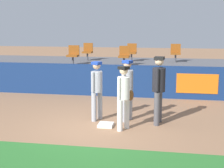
% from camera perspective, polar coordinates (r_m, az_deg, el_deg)
% --- Properties ---
extents(ground_plane, '(60.00, 60.00, 0.00)m').
position_cam_1_polar(ground_plane, '(9.04, -2.28, -7.44)').
color(ground_plane, '#936B4C').
extents(first_base, '(0.40, 0.40, 0.08)m').
position_cam_1_polar(first_base, '(9.07, -1.09, -7.11)').
color(first_base, white).
rests_on(first_base, ground_plane).
extents(player_fielder_home, '(0.50, 0.46, 1.69)m').
position_cam_1_polar(player_fielder_home, '(8.58, 2.09, -1.67)').
color(player_fielder_home, white).
rests_on(player_fielder_home, ground_plane).
extents(player_runner_visitor, '(0.44, 0.45, 1.76)m').
position_cam_1_polar(player_runner_visitor, '(9.38, 2.67, -0.36)').
color(player_runner_visitor, '#9EA3AD').
rests_on(player_runner_visitor, ground_plane).
extents(player_coach_visitor, '(0.43, 0.45, 1.71)m').
position_cam_1_polar(player_coach_visitor, '(9.43, -2.67, -0.47)').
color(player_coach_visitor, '#9EA3AD').
rests_on(player_coach_visitor, ground_plane).
extents(player_umpire, '(0.41, 0.52, 1.89)m').
position_cam_1_polar(player_umpire, '(9.14, 8.11, -0.25)').
color(player_umpire, '#4C4C51').
rests_on(player_umpire, ground_plane).
extents(field_wall, '(18.00, 0.26, 1.22)m').
position_cam_1_polar(field_wall, '(12.64, 1.47, 0.57)').
color(field_wall, navy).
rests_on(field_wall, ground_plane).
extents(bleacher_platform, '(18.00, 4.80, 1.01)m').
position_cam_1_polar(bleacher_platform, '(15.17, 2.84, 1.82)').
color(bleacher_platform, '#59595E').
rests_on(bleacher_platform, ground_plane).
extents(seat_back_center, '(0.44, 0.44, 0.84)m').
position_cam_1_polar(seat_back_center, '(15.71, 3.45, 5.69)').
color(seat_back_center, '#4C4C51').
rests_on(seat_back_center, bleacher_platform).
extents(seat_front_center, '(0.44, 0.44, 0.84)m').
position_cam_1_polar(seat_front_center, '(13.94, 2.14, 5.10)').
color(seat_front_center, '#4C4C51').
rests_on(seat_front_center, bleacher_platform).
extents(seat_front_left, '(0.47, 0.44, 0.84)m').
position_cam_1_polar(seat_front_left, '(14.41, -6.75, 5.22)').
color(seat_front_left, '#4C4C51').
rests_on(seat_front_left, bleacher_platform).
extents(seat_back_right, '(0.46, 0.44, 0.84)m').
position_cam_1_polar(seat_back_right, '(15.61, 11.00, 5.50)').
color(seat_back_right, '#4C4C51').
rests_on(seat_back_right, bleacher_platform).
extents(seat_back_left, '(0.46, 0.44, 0.84)m').
position_cam_1_polar(seat_back_left, '(16.09, -4.25, 5.80)').
color(seat_back_left, '#4C4C51').
rests_on(seat_back_left, bleacher_platform).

